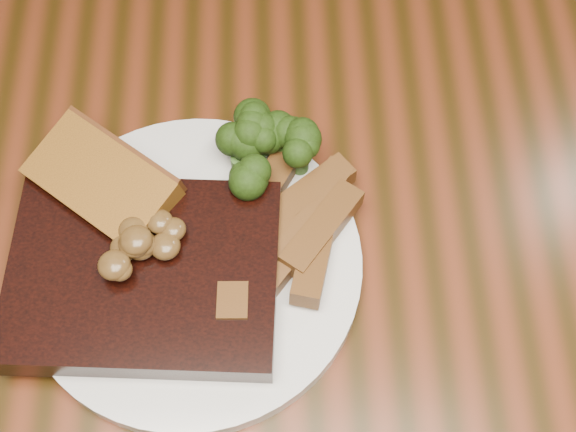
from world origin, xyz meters
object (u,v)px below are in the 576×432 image
dining_table (288,299)px  plate (193,266)px  steak (144,275)px  garlic_bread (108,195)px  potato_wedges (283,234)px

dining_table → plate: size_ratio=6.34×
dining_table → steak: 0.16m
dining_table → garlic_bread: 0.18m
dining_table → potato_wedges: size_ratio=14.92×
dining_table → plate: plate is taller
plate → garlic_bread: size_ratio=2.34×
plate → garlic_bread: 0.09m
garlic_bread → dining_table: bearing=21.0°
dining_table → garlic_bread: (-0.14, 0.04, 0.12)m
garlic_bread → steak: bearing=-26.5°
plate → steak: steak is taller
potato_wedges → garlic_bread: bearing=164.4°
steak → potato_wedges: steak is taller
dining_table → steak: size_ratio=8.40×
steak → potato_wedges: 0.10m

